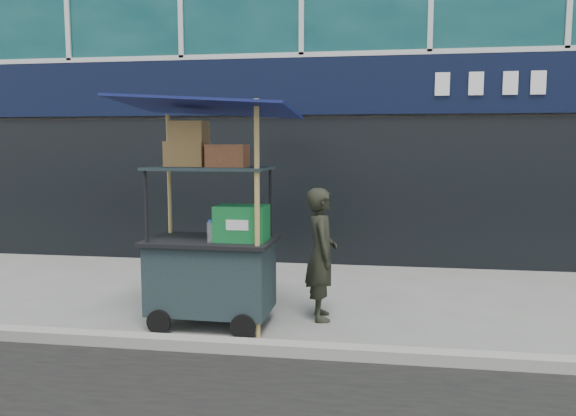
# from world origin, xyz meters

# --- Properties ---
(ground) EXTENTS (80.00, 80.00, 0.00)m
(ground) POSITION_xyz_m (0.00, 0.00, 0.00)
(ground) COLOR slate
(ground) RESTS_ON ground
(curb) EXTENTS (80.00, 0.18, 0.12)m
(curb) POSITION_xyz_m (0.00, -0.20, 0.06)
(curb) COLOR gray
(curb) RESTS_ON ground
(vendor_cart) EXTENTS (1.86, 1.33, 2.48)m
(vendor_cart) POSITION_xyz_m (-0.53, 0.57, 0.87)
(vendor_cart) COLOR #18252A
(vendor_cart) RESTS_ON ground
(vendor_man) EXTENTS (0.46, 0.61, 1.50)m
(vendor_man) POSITION_xyz_m (0.61, 0.98, 0.75)
(vendor_man) COLOR black
(vendor_man) RESTS_ON ground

